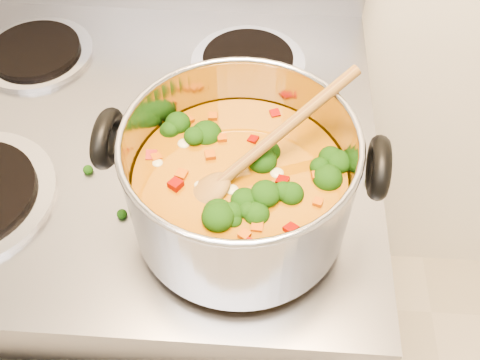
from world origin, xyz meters
TOP-DOWN VIEW (x-y plane):
  - electric_range at (0.01, 1.16)m, footprint 0.76×0.69m
  - stockpot at (0.20, 1.00)m, footprint 0.33×0.27m
  - wooden_spoon at (0.20, 1.00)m, footprint 0.21×0.17m
  - cooktop_crumbs at (0.08, 0.97)m, footprint 0.35×0.25m

SIDE VIEW (x-z plane):
  - electric_range at x=0.01m, z-range -0.07..1.01m
  - cooktop_crumbs at x=0.08m, z-range 0.92..0.93m
  - stockpot at x=0.20m, z-range 0.92..1.08m
  - wooden_spoon at x=0.20m, z-range 0.99..1.09m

